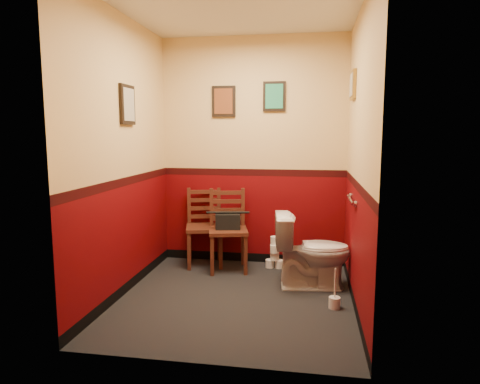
{
  "coord_description": "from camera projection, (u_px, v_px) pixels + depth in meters",
  "views": [
    {
      "loc": [
        0.68,
        -3.88,
        1.58
      ],
      "look_at": [
        0.0,
        0.25,
        1.0
      ],
      "focal_mm": 32.0,
      "sensor_mm": 36.0,
      "label": 1
    }
  ],
  "objects": [
    {
      "name": "tp_stack",
      "position": [
        275.0,
        255.0,
        5.02
      ],
      "size": [
        0.22,
        0.13,
        0.38
      ],
      "color": "silver",
      "rests_on": "floor"
    },
    {
      "name": "wall_right",
      "position": [
        359.0,
        159.0,
        3.75
      ],
      "size": [
        0.0,
        2.4,
        2.7
      ],
      "primitive_type": "cube",
      "rotation": [
        1.57,
        0.0,
        -1.57
      ],
      "color": "#590408",
      "rests_on": "ground"
    },
    {
      "name": "framed_print_left",
      "position": [
        128.0,
        105.0,
        4.13
      ],
      "size": [
        0.04,
        0.3,
        0.38
      ],
      "color": "black",
      "rests_on": "wall_left"
    },
    {
      "name": "framed_print_back_a",
      "position": [
        224.0,
        101.0,
        5.06
      ],
      "size": [
        0.28,
        0.04,
        0.36
      ],
      "color": "black",
      "rests_on": "wall_back"
    },
    {
      "name": "grab_bar",
      "position": [
        351.0,
        200.0,
        4.06
      ],
      "size": [
        0.05,
        0.56,
        0.06
      ],
      "color": "silver",
      "rests_on": "wall_right"
    },
    {
      "name": "wall_left",
      "position": [
        123.0,
        157.0,
        4.11
      ],
      "size": [
        0.0,
        2.4,
        2.7
      ],
      "primitive_type": "cube",
      "rotation": [
        1.57,
        0.0,
        1.57
      ],
      "color": "#590408",
      "rests_on": "ground"
    },
    {
      "name": "chair_right",
      "position": [
        228.0,
        230.0,
        4.94
      ],
      "size": [
        0.52,
        0.52,
        0.93
      ],
      "rotation": [
        0.0,
        0.0,
        0.24
      ],
      "color": "#4D2217",
      "rests_on": "floor"
    },
    {
      "name": "chair_left",
      "position": [
        204.0,
        227.0,
        5.14
      ],
      "size": [
        0.52,
        0.52,
        0.92
      ],
      "rotation": [
        0.0,
        0.0,
        0.26
      ],
      "color": "#4D2217",
      "rests_on": "floor"
    },
    {
      "name": "wall_front",
      "position": [
        203.0,
        169.0,
        2.76
      ],
      "size": [
        2.2,
        0.0,
        2.7
      ],
      "primitive_type": "cube",
      "rotation": [
        -1.57,
        0.0,
        0.0
      ],
      "color": "#590408",
      "rests_on": "ground"
    },
    {
      "name": "toilet",
      "position": [
        312.0,
        251.0,
        4.37
      ],
      "size": [
        0.82,
        0.52,
        0.76
      ],
      "primitive_type": "imported",
      "rotation": [
        0.0,
        0.0,
        1.69
      ],
      "color": "white",
      "rests_on": "floor"
    },
    {
      "name": "framed_print_right",
      "position": [
        353.0,
        85.0,
        4.25
      ],
      "size": [
        0.04,
        0.34,
        0.28
      ],
      "color": "olive",
      "rests_on": "wall_right"
    },
    {
      "name": "toilet_brush",
      "position": [
        334.0,
        302.0,
        3.87
      ],
      "size": [
        0.1,
        0.1,
        0.37
      ],
      "color": "silver",
      "rests_on": "floor"
    },
    {
      "name": "framed_print_back_b",
      "position": [
        274.0,
        96.0,
        4.95
      ],
      "size": [
        0.26,
        0.04,
        0.34
      ],
      "color": "black",
      "rests_on": "wall_back"
    },
    {
      "name": "ceiling",
      "position": [
        235.0,
        4.0,
        3.75
      ],
      "size": [
        2.2,
        2.4,
        0.0
      ],
      "primitive_type": "cube",
      "rotation": [
        3.14,
        0.0,
        0.0
      ],
      "color": "silver",
      "rests_on": "ground"
    },
    {
      "name": "floor",
      "position": [
        236.0,
        298.0,
        4.12
      ],
      "size": [
        2.2,
        2.4,
        0.0
      ],
      "primitive_type": "cube",
      "color": "black",
      "rests_on": "ground"
    },
    {
      "name": "handbag",
      "position": [
        228.0,
        221.0,
        4.88
      ],
      "size": [
        0.3,
        0.19,
        0.21
      ],
      "rotation": [
        0.0,
        0.0,
        0.18
      ],
      "color": "black",
      "rests_on": "chair_right"
    },
    {
      "name": "wall_back",
      "position": [
        253.0,
        152.0,
        5.1
      ],
      "size": [
        2.2,
        0.0,
        2.7
      ],
      "primitive_type": "cube",
      "rotation": [
        1.57,
        0.0,
        0.0
      ],
      "color": "#590408",
      "rests_on": "ground"
    }
  ]
}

